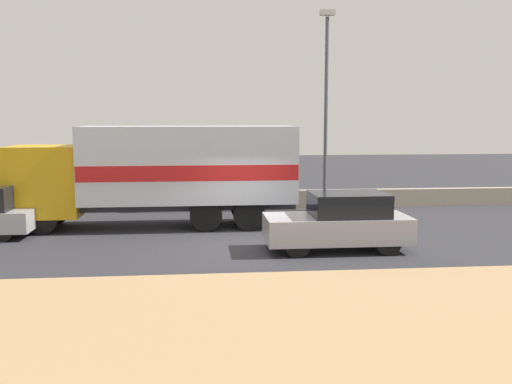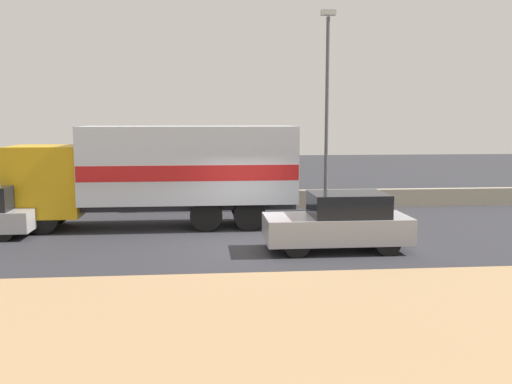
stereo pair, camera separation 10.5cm
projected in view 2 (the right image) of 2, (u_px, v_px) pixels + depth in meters
ground_plane at (250, 245)px, 16.55m from camera, size 80.00×80.00×0.00m
dirt_shoulder_foreground at (279, 320)px, 10.28m from camera, size 60.00×6.37×0.04m
stone_wall_backdrop at (236, 200)px, 23.11m from camera, size 60.00×0.35×0.73m
street_lamp at (327, 98)px, 22.07m from camera, size 0.56×0.28×7.73m
box_truck at (165, 170)px, 19.03m from camera, size 9.32×2.41×3.38m
car_hatchback at (340, 222)px, 15.74m from camera, size 3.97×1.71×1.61m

